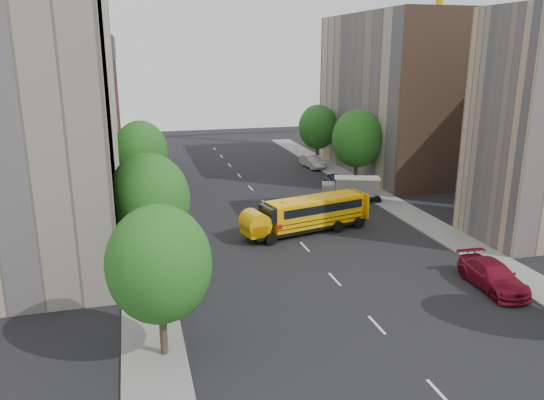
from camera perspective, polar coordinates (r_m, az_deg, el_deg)
name	(u,v)px	position (r m, az deg, el deg)	size (l,w,h in m)	color
ground	(296,238)	(41.07, 2.65, -4.09)	(120.00, 120.00, 0.00)	black
sidewalk_left	(142,229)	(44.02, -13.83, -3.09)	(3.00, 80.00, 0.12)	slate
sidewalk_right	(400,208)	(49.83, 13.59, -0.86)	(3.00, 80.00, 0.12)	slate
lane_markings	(265,203)	(50.23, -0.80, -0.35)	(0.15, 64.00, 0.01)	silver
building_left_cream	(43,106)	(43.40, -23.45, 9.28)	(10.00, 26.00, 20.00)	beige
building_left_redbrick	(74,118)	(65.50, -20.55, 8.25)	(10.00, 15.00, 13.00)	maroon
building_left_near	(19,150)	(33.31, -25.56, 4.83)	(10.00, 7.00, 17.00)	tan
building_right_far	(393,95)	(64.33, 12.89, 10.97)	(10.00, 22.00, 18.00)	tan
building_right_sidewall	(447,104)	(54.87, 18.26, 9.82)	(10.10, 0.30, 18.00)	brown
street_tree_0	(159,264)	(24.62, -12.04, -6.78)	(4.80, 4.80, 7.41)	#38281C
street_tree_1	(149,200)	(34.00, -13.08, 0.02)	(5.12, 5.12, 7.90)	#38281C
street_tree_2	(141,151)	(51.60, -13.92, 5.13)	(4.99, 4.99, 7.71)	#38281C
street_tree_4	(357,139)	(56.38, 9.13, 6.52)	(5.25, 5.25, 8.10)	#38281C
street_tree_5	(318,127)	(67.44, 4.96, 7.83)	(4.86, 4.86, 7.51)	#38281C
school_bus	(306,213)	(41.90, 3.67, -1.44)	(10.21, 4.53, 2.81)	black
safari_truck	(352,188)	(51.49, 8.61, 1.26)	(5.62, 3.55, 2.28)	black
parked_car_0	(181,283)	(32.04, -9.80, -8.77)	(1.78, 4.42, 1.51)	silver
parked_car_1	(159,192)	(52.38, -12.09, 0.82)	(1.59, 4.55, 1.50)	white
parked_car_2	(156,181)	(57.24, -12.38, 1.99)	(2.22, 4.83, 1.34)	black
parked_car_3	(493,276)	(35.09, 22.67, -7.52)	(2.23, 5.49, 1.59)	maroon
parked_car_4	(336,181)	(56.44, 6.87, 2.06)	(1.62, 4.02, 1.37)	#2F2D4F
parked_car_5	(312,162)	(65.69, 4.35, 4.14)	(1.62, 4.64, 1.53)	#9F9E9A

